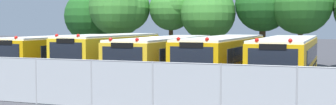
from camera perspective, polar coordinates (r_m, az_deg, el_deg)
name	(u,v)px	position (r m, az deg, el deg)	size (l,w,h in m)	color
ground_plane	(165,80)	(26.81, -0.40, -3.41)	(160.00, 160.00, 0.00)	#38383D
school_bus_0	(63,53)	(30.07, -12.87, -0.09)	(2.49, 11.19, 2.63)	#EAA80C
school_bus_1	(110,54)	(27.83, -7.14, -0.20)	(2.66, 9.53, 2.74)	yellow
school_bus_2	(165,56)	(26.59, -0.38, -0.48)	(2.63, 11.64, 2.61)	yellow
school_bus_3	(224,57)	(25.54, 6.91, -0.60)	(2.66, 11.52, 2.68)	#EAA80C
school_bus_4	(287,59)	(25.00, 14.55, -0.79)	(2.57, 11.57, 2.66)	#EAA80C
tree_0	(93,16)	(40.18, -9.25, 4.52)	(4.66, 4.49, 6.21)	#4C3823
tree_1	(121,7)	(37.61, -5.84, 5.58)	(4.94, 4.74, 7.01)	#4C3823
tree_2	(172,8)	(36.81, 0.52, 5.53)	(3.53, 3.50, 6.23)	#4C3823
tree_3	(208,14)	(35.76, 4.95, 4.77)	(4.26, 4.26, 6.22)	#4C3823
tree_4	(261,5)	(35.54, 11.41, 5.78)	(4.16, 4.16, 6.83)	#4C3823
tree_5	(302,2)	(34.93, 16.23, 6.05)	(4.55, 4.55, 7.05)	#4C3823
chainlink_fence	(92,83)	(18.06, -9.45, -3.72)	(20.55, 0.07, 1.88)	#9EA0A3
traffic_cone	(8,88)	(22.65, -19.22, -4.19)	(0.41, 0.41, 0.55)	#EA5914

